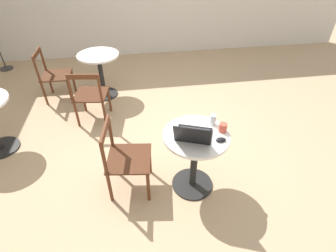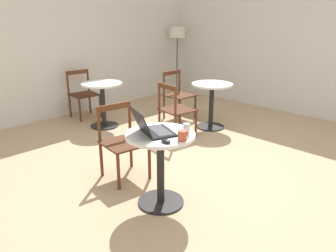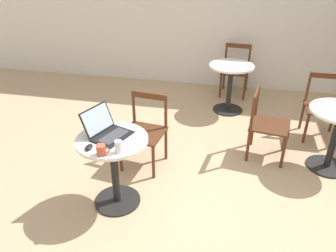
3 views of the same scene
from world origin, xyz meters
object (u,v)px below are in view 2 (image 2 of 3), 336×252
(chair_far_back, at_px, (83,94))
(chair_near_back, at_px, (122,142))
(drinking_glass, at_px, (187,129))
(cafe_table_mid, at_px, (212,97))
(laptop, at_px, (153,129))
(chair_mid_left, at_px, (175,110))
(mug, at_px, (182,135))
(cafe_table_near, at_px, (160,155))
(floor_lamp, at_px, (177,36))
(chair_mid_back, at_px, (178,95))
(mouse, at_px, (166,141))
(cafe_table_far, at_px, (103,96))

(chair_far_back, bearing_deg, chair_near_back, -111.77)
(chair_far_back, distance_m, drinking_glass, 3.43)
(cafe_table_mid, xyz_separation_m, laptop, (-2.25, -1.03, 0.27))
(chair_mid_left, xyz_separation_m, mug, (-1.45, -1.45, 0.36))
(mug, bearing_deg, chair_far_back, 72.92)
(cafe_table_near, bearing_deg, chair_mid_left, 39.02)
(floor_lamp, bearing_deg, mug, -136.33)
(cafe_table_mid, xyz_separation_m, drinking_glass, (-2.06, -1.27, 0.28))
(chair_mid_back, bearing_deg, laptop, -141.75)
(chair_near_back, relative_size, mouse, 8.39)
(cafe_table_far, distance_m, floor_lamp, 2.81)
(chair_far_back, distance_m, mug, 3.53)
(chair_near_back, height_order, chair_far_back, same)
(chair_far_back, relative_size, laptop, 1.89)
(chair_mid_back, bearing_deg, drinking_glass, -135.54)
(cafe_table_near, bearing_deg, drinking_glass, -55.28)
(cafe_table_mid, height_order, cafe_table_far, same)
(laptop, relative_size, mouse, 4.44)
(chair_near_back, bearing_deg, mug, -94.97)
(chair_mid_left, bearing_deg, mug, -134.95)
(mouse, xyz_separation_m, drinking_glass, (0.27, 0.00, 0.04))
(cafe_table_near, height_order, chair_far_back, chair_far_back)
(chair_mid_back, bearing_deg, cafe_table_far, 155.99)
(cafe_table_mid, relative_size, floor_lamp, 0.48)
(cafe_table_far, bearing_deg, drinking_glass, -108.10)
(chair_mid_back, bearing_deg, chair_near_back, -152.32)
(chair_near_back, bearing_deg, drinking_glass, -87.47)
(cafe_table_near, height_order, floor_lamp, floor_lamp)
(mug, xyz_separation_m, drinking_glass, (0.13, 0.06, 0.01))
(laptop, bearing_deg, floor_lamp, 40.40)
(chair_near_back, height_order, chair_mid_back, same)
(floor_lamp, bearing_deg, chair_near_back, -145.29)
(chair_far_back, relative_size, mouse, 8.39)
(mouse, bearing_deg, laptop, 73.00)
(chair_near_back, distance_m, chair_mid_back, 2.39)
(cafe_table_near, relative_size, cafe_table_far, 1.00)
(floor_lamp, xyz_separation_m, drinking_glass, (-3.42, -3.33, -0.54))
(chair_far_back, height_order, mouse, chair_far_back)
(floor_lamp, xyz_separation_m, laptop, (-3.62, -3.08, -0.55))
(cafe_table_far, xyz_separation_m, drinking_glass, (-0.84, -2.58, 0.28))
(cafe_table_mid, bearing_deg, chair_mid_left, 171.47)
(laptop, xyz_separation_m, mouse, (-0.08, -0.25, -0.03))
(drinking_glass, bearing_deg, floor_lamp, 44.17)
(chair_mid_back, height_order, drinking_glass, drinking_glass)
(chair_mid_left, height_order, chair_far_back, same)
(cafe_table_mid, height_order, mouse, mouse)
(drinking_glass, bearing_deg, cafe_table_far, 71.90)
(cafe_table_near, relative_size, chair_mid_back, 0.88)
(cafe_table_near, relative_size, chair_near_back, 0.88)
(mouse, bearing_deg, chair_mid_left, 41.10)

